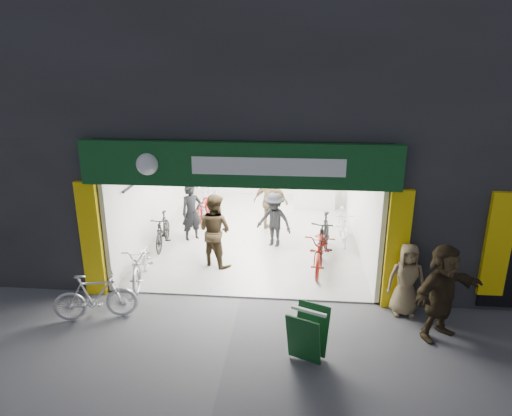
# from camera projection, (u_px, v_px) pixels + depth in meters

# --- Properties ---
(ground) EXTENTS (60.00, 60.00, 0.00)m
(ground) POSITION_uv_depth(u_px,v_px,m) (241.00, 298.00, 10.08)
(ground) COLOR #56565B
(ground) RESTS_ON ground
(building) EXTENTS (17.00, 10.27, 8.00)m
(building) POSITION_uv_depth(u_px,v_px,m) (291.00, 84.00, 13.36)
(building) COLOR #232326
(building) RESTS_ON ground
(bike_left_front) EXTENTS (0.90, 1.92, 0.97)m
(bike_left_front) POSITION_uv_depth(u_px,v_px,m) (142.00, 262.00, 10.71)
(bike_left_front) COLOR silver
(bike_left_front) RESTS_ON ground
(bike_left_midfront) EXTENTS (0.57, 1.65, 0.98)m
(bike_left_midfront) POSITION_uv_depth(u_px,v_px,m) (163.00, 231.00, 12.64)
(bike_left_midfront) COLOR black
(bike_left_midfront) RESTS_ON ground
(bike_left_midback) EXTENTS (0.66, 1.72, 0.89)m
(bike_left_midback) POSITION_uv_depth(u_px,v_px,m) (204.00, 206.00, 14.86)
(bike_left_midback) COLOR maroon
(bike_left_midback) RESTS_ON ground
(bike_left_back) EXTENTS (0.76, 1.84, 1.07)m
(bike_left_back) POSITION_uv_depth(u_px,v_px,m) (208.00, 198.00, 15.39)
(bike_left_back) COLOR silver
(bike_left_back) RESTS_ON ground
(bike_right_front) EXTENTS (0.90, 1.99, 1.16)m
(bike_right_front) POSITION_uv_depth(u_px,v_px,m) (324.00, 237.00, 11.96)
(bike_right_front) COLOR black
(bike_right_front) RESTS_ON ground
(bike_right_mid) EXTENTS (0.91, 2.09, 1.06)m
(bike_right_mid) POSITION_uv_depth(u_px,v_px,m) (320.00, 249.00, 11.33)
(bike_right_mid) COLOR maroon
(bike_right_mid) RESTS_ON ground
(bike_right_back) EXTENTS (0.51, 1.66, 0.99)m
(bike_right_back) POSITION_uv_depth(u_px,v_px,m) (342.00, 226.00, 12.97)
(bike_right_back) COLOR silver
(bike_right_back) RESTS_ON ground
(parked_bike) EXTENTS (1.71, 0.88, 0.99)m
(parked_bike) POSITION_uv_depth(u_px,v_px,m) (95.00, 297.00, 9.15)
(parked_bike) COLOR silver
(parked_bike) RESTS_ON ground
(customer_a) EXTENTS (0.73, 0.69, 1.67)m
(customer_a) POSITION_uv_depth(u_px,v_px,m) (192.00, 213.00, 13.02)
(customer_a) COLOR black
(customer_a) RESTS_ON ground
(customer_b) EXTENTS (1.15, 1.07, 1.89)m
(customer_b) POSITION_uv_depth(u_px,v_px,m) (215.00, 230.00, 11.40)
(customer_b) COLOR #392B1A
(customer_b) RESTS_ON ground
(customer_c) EXTENTS (1.16, 0.92, 1.57)m
(customer_c) POSITION_uv_depth(u_px,v_px,m) (274.00, 220.00, 12.56)
(customer_c) COLOR black
(customer_c) RESTS_ON ground
(customer_d) EXTENTS (1.15, 0.69, 1.83)m
(customer_d) POSITION_uv_depth(u_px,v_px,m) (271.00, 202.00, 13.75)
(customer_d) COLOR olive
(customer_d) RESTS_ON ground
(pedestrian_near) EXTENTS (0.77, 0.51, 1.55)m
(pedestrian_near) POSITION_uv_depth(u_px,v_px,m) (406.00, 279.00, 9.26)
(pedestrian_near) COLOR #89724F
(pedestrian_near) RESTS_ON ground
(pedestrian_far) EXTENTS (1.73, 1.46, 1.87)m
(pedestrian_far) POSITION_uv_depth(u_px,v_px,m) (442.00, 292.00, 8.43)
(pedestrian_far) COLOR #352818
(pedestrian_far) RESTS_ON ground
(sandwich_board) EXTENTS (0.80, 0.81, 0.94)m
(sandwich_board) POSITION_uv_depth(u_px,v_px,m) (308.00, 333.00, 7.92)
(sandwich_board) COLOR #0F3E19
(sandwich_board) RESTS_ON ground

